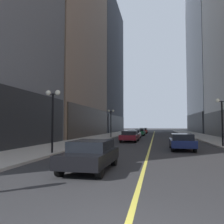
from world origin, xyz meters
name	(u,v)px	position (x,y,z in m)	size (l,w,h in m)	color
ground_plane	(153,137)	(0.00, 35.00, 0.00)	(200.00, 200.00, 0.00)	#2D2D30
sidewalk_left	(105,136)	(-8.25, 35.00, 0.07)	(4.50, 78.00, 0.15)	#ADA8A0
sidewalk_right	(205,137)	(8.25, 35.00, 0.07)	(4.50, 78.00, 0.15)	#ADA8A0
lane_centre_stripe	(153,137)	(0.00, 35.00, 0.00)	(0.16, 70.00, 0.01)	#E5D64C
building_left_far	(100,67)	(-15.58, 60.00, 19.17)	(10.36, 26.00, 38.52)	#4C515B
building_right_far	(216,19)	(16.64, 60.00, 30.74)	(12.47, 26.00, 61.65)	#4C515B
car_black	(91,154)	(-2.34, 6.13, 0.72)	(1.93, 4.03, 1.32)	black
car_navy	(182,141)	(2.59, 15.35, 0.72)	(1.90, 4.28, 1.32)	#141E4C
car_maroon	(130,136)	(-2.59, 23.61, 0.72)	(2.00, 4.67, 1.32)	maroon
car_white	(134,134)	(-2.71, 30.13, 0.72)	(1.92, 4.69, 1.32)	silver
car_green	(140,132)	(-2.50, 39.31, 0.72)	(1.93, 4.61, 1.32)	#196038
car_red	(143,131)	(-2.42, 49.85, 0.72)	(1.98, 4.15, 1.32)	#B21919
street_lamp_left_near	(53,107)	(-6.40, 10.62, 3.26)	(1.06, 0.36, 4.43)	black
street_lamp_left_far	(111,117)	(-6.40, 30.84, 3.26)	(1.06, 0.36, 4.43)	black
street_lamp_right_mid	(222,111)	(6.40, 18.04, 3.26)	(1.06, 0.36, 4.43)	black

